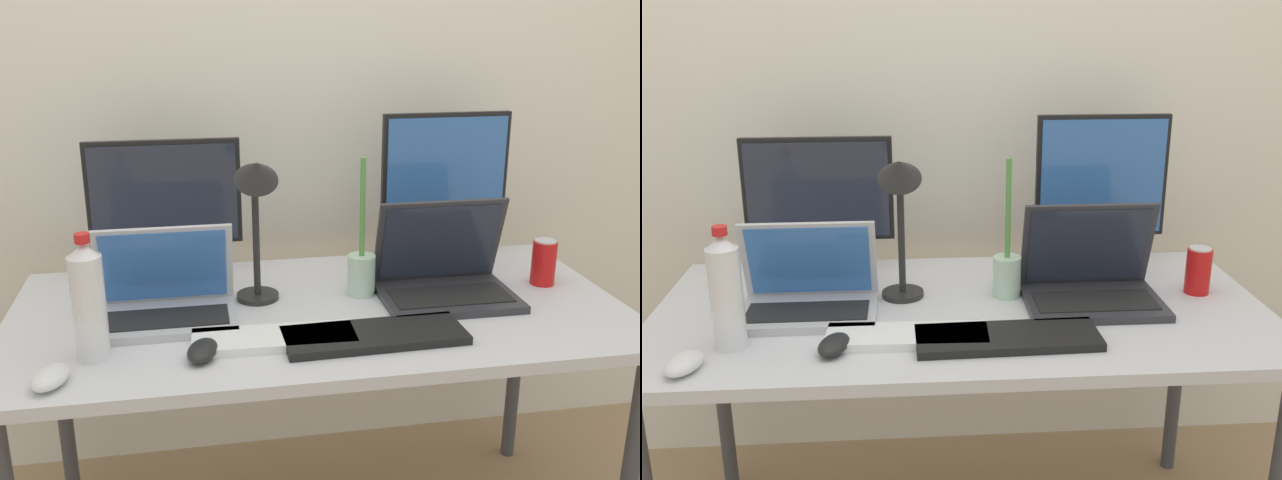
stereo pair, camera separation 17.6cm
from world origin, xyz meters
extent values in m
cube|color=silver|center=(0.00, 0.59, 1.30)|extent=(7.00, 0.08, 2.60)
cylinder|color=#424247|center=(-0.72, 0.32, 0.35)|extent=(0.04, 0.04, 0.71)
cylinder|color=#424247|center=(0.72, 0.32, 0.35)|extent=(0.04, 0.04, 0.71)
cube|color=silver|center=(0.00, 0.00, 0.72)|extent=(1.56, 0.76, 0.03)
cylinder|color=black|center=(-0.38, 0.28, 0.75)|extent=(0.20, 0.20, 0.01)
cylinder|color=black|center=(-0.38, 0.28, 0.80)|extent=(0.03, 0.03, 0.09)
cube|color=black|center=(-0.38, 0.28, 0.99)|extent=(0.41, 0.02, 0.29)
cube|color=#232838|center=(-0.38, 0.26, 0.99)|extent=(0.39, 0.01, 0.27)
cylinder|color=black|center=(0.42, 0.29, 0.75)|extent=(0.21, 0.21, 0.01)
cylinder|color=black|center=(0.42, 0.29, 0.79)|extent=(0.03, 0.03, 0.08)
cube|color=black|center=(0.42, 0.29, 1.01)|extent=(0.38, 0.02, 0.35)
cube|color=#3366B2|center=(0.42, 0.27, 1.01)|extent=(0.35, 0.01, 0.33)
cube|color=#B7B7BC|center=(-0.38, -0.03, 0.75)|extent=(0.34, 0.22, 0.02)
cube|color=black|center=(-0.38, -0.05, 0.76)|extent=(0.30, 0.12, 0.00)
cube|color=#B7B7BC|center=(-0.38, 0.05, 0.86)|extent=(0.34, 0.07, 0.21)
cube|color=#3366B2|center=(-0.38, 0.04, 0.86)|extent=(0.30, 0.06, 0.19)
cube|color=#2D2D33|center=(0.34, -0.02, 0.75)|extent=(0.35, 0.25, 0.02)
cube|color=black|center=(0.34, -0.03, 0.76)|extent=(0.30, 0.14, 0.00)
cube|color=#2D2D33|center=(0.34, 0.07, 0.88)|extent=(0.35, 0.08, 0.24)
cube|color=#232838|center=(0.34, 0.06, 0.88)|extent=(0.31, 0.07, 0.21)
cube|color=white|center=(-0.14, -0.18, 0.75)|extent=(0.38, 0.13, 0.02)
cube|color=black|center=(0.09, -0.21, 0.75)|extent=(0.42, 0.16, 0.02)
ellipsoid|color=silver|center=(-0.61, -0.30, 0.76)|extent=(0.09, 0.12, 0.04)
ellipsoid|color=black|center=(-0.30, -0.23, 0.76)|extent=(0.09, 0.12, 0.03)
cylinder|color=silver|center=(-0.53, -0.19, 0.86)|extent=(0.07, 0.07, 0.23)
cone|color=silver|center=(-0.53, -0.19, 0.99)|extent=(0.06, 0.06, 0.03)
cylinder|color=red|center=(-0.53, -0.19, 1.01)|extent=(0.03, 0.03, 0.02)
cylinder|color=red|center=(0.64, 0.05, 0.80)|extent=(0.07, 0.07, 0.12)
cylinder|color=silver|center=(0.64, 0.05, 0.86)|extent=(0.06, 0.06, 0.00)
cylinder|color=#B2D1B7|center=(0.12, 0.07, 0.79)|extent=(0.07, 0.07, 0.11)
cylinder|color=#519342|center=(0.12, 0.07, 0.98)|extent=(0.01, 0.01, 0.26)
cylinder|color=black|center=(-0.15, 0.09, 0.75)|extent=(0.11, 0.11, 0.01)
cylinder|color=black|center=(-0.15, 0.09, 0.91)|extent=(0.02, 0.02, 0.31)
cone|color=black|center=(-0.15, 0.03, 1.09)|extent=(0.11, 0.12, 0.11)
camera|label=1|loc=(-0.30, -1.65, 1.46)|focal=40.00mm
camera|label=2|loc=(-0.13, -1.67, 1.46)|focal=40.00mm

